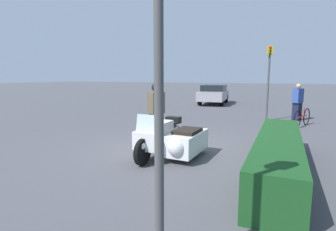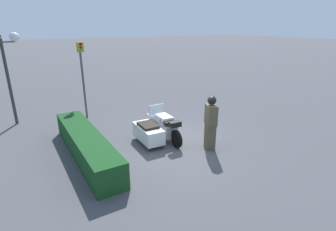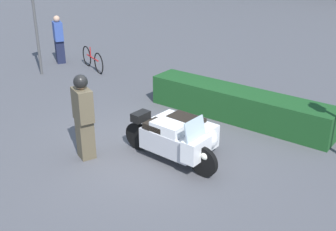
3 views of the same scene
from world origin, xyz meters
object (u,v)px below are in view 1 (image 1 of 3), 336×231
police_motorcycle (173,140)px  officer_rider (156,110)px  traffic_light_near (160,59)px  parked_car_background (214,94)px  hedge_bush_curbside (278,155)px  traffic_light_far (269,72)px  pedestrian_bystander (298,102)px  bicycle_parked (302,118)px

police_motorcycle → officer_rider: (-1.57, -1.26, 0.51)m
traffic_light_near → parked_car_background: size_ratio=0.73×
hedge_bush_curbside → traffic_light_far: (-7.03, -0.68, 1.84)m
police_motorcycle → pedestrian_bystander: bearing=160.6°
hedge_bush_curbside → bicycle_parked: (-6.08, 0.76, -0.04)m
hedge_bush_curbside → bicycle_parked: hedge_bush_curbside is taller
hedge_bush_curbside → parked_car_background: size_ratio=1.07×
bicycle_parked → traffic_light_near: bearing=11.1°
officer_rider → traffic_light_far: (-5.42, 3.02, 1.26)m
traffic_light_near → bicycle_parked: 10.08m
traffic_light_near → parked_car_background: bearing=3.1°
police_motorcycle → pedestrian_bystander: pedestrian_bystander is taller
officer_rider → bicycle_parked: size_ratio=1.09×
police_motorcycle → hedge_bush_curbside: police_motorcycle is taller
pedestrian_bystander → traffic_light_far: bearing=54.5°
officer_rider → pedestrian_bystander: officer_rider is taller
hedge_bush_curbside → bicycle_parked: bearing=172.9°
police_motorcycle → officer_rider: 2.07m
traffic_light_far → police_motorcycle: bearing=-20.4°
officer_rider → bicycle_parked: bearing=67.9°
traffic_light_far → pedestrian_bystander: size_ratio=1.98×
officer_rider → bicycle_parked: 6.34m
hedge_bush_curbside → bicycle_parked: size_ratio=2.88×
police_motorcycle → hedge_bush_curbside: (0.05, 2.44, -0.07)m
police_motorcycle → traffic_light_far: bearing=168.3°
pedestrian_bystander → traffic_light_near: bearing=112.0°
officer_rider → traffic_light_far: bearing=83.7°
police_motorcycle → parked_car_background: 13.71m
traffic_light_far → bicycle_parked: (0.95, 1.43, -1.88)m
hedge_bush_curbside → parked_car_background: bearing=-160.3°
pedestrian_bystander → bicycle_parked: (1.53, 0.15, -0.51)m
traffic_light_near → parked_car_background: 17.69m
traffic_light_far → officer_rider: bearing=-35.4°
pedestrian_bystander → bicycle_parked: 1.62m
hedge_bush_curbside → police_motorcycle: bearing=-91.1°
traffic_light_far → parked_car_background: bearing=-153.6°
bicycle_parked → police_motorcycle: bearing=-6.6°
traffic_light_far → hedge_bush_curbside: bearing=-0.7°
bicycle_parked → hedge_bush_curbside: bearing=14.2°
traffic_light_near → bicycle_parked: (-9.76, 1.76, -1.83)m
traffic_light_far → bicycle_parked: 2.55m
parked_car_background → bicycle_parked: (7.46, 5.59, -0.41)m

